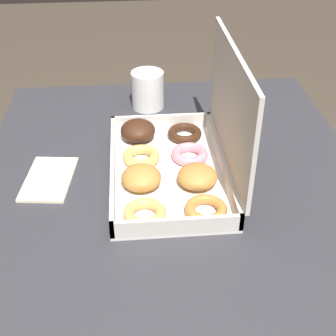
{
  "coord_description": "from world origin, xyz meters",
  "views": [
    {
      "loc": [
        0.76,
        -0.08,
        1.33
      ],
      "look_at": [
        -0.01,
        -0.01,
        0.78
      ],
      "focal_mm": 50.0,
      "sensor_mm": 36.0,
      "label": 1
    }
  ],
  "objects": [
    {
      "name": "dining_table",
      "position": [
        0.0,
        0.0,
        0.63
      ],
      "size": [
        0.91,
        0.79,
        0.76
      ],
      "color": "#2D2D33",
      "rests_on": "ground_plane"
    },
    {
      "name": "donut_box",
      "position": [
        -0.02,
        0.01,
        0.81
      ],
      "size": [
        0.37,
        0.24,
        0.26
      ],
      "color": "silver",
      "rests_on": "dining_table"
    },
    {
      "name": "coffee_mug",
      "position": [
        -0.32,
        -0.04,
        0.81
      ],
      "size": [
        0.08,
        0.08,
        0.09
      ],
      "color": "white",
      "rests_on": "dining_table"
    },
    {
      "name": "paper_napkin",
      "position": [
        -0.02,
        -0.25,
        0.76
      ],
      "size": [
        0.16,
        0.11,
        0.01
      ],
      "color": "beige",
      "rests_on": "dining_table"
    }
  ]
}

